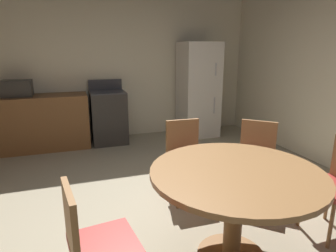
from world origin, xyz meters
name	(u,v)px	position (x,y,z in m)	size (l,w,h in m)	color
ground_plane	(161,225)	(0.00, 0.00, 0.00)	(14.00, 14.00, 0.00)	gray
wall_back	(111,65)	(0.00, 3.15, 1.35)	(5.63, 0.12, 2.70)	beige
kitchen_counter	(24,124)	(-1.50, 2.75, 0.45)	(2.03, 0.60, 0.90)	brown
oven_range	(109,117)	(-0.13, 2.76, 0.47)	(0.60, 0.60, 1.10)	#2D2B28
refrigerator	(198,90)	(1.57, 2.70, 0.88)	(0.68, 0.68, 1.76)	silver
microwave	(17,88)	(-1.53, 2.75, 1.03)	(0.44, 0.32, 0.26)	#2D2B28
dining_table	(235,189)	(0.40, -0.60, 0.61)	(1.29, 1.29, 0.76)	olive
chair_west	(93,241)	(-0.66, -0.75, 0.50)	(0.45, 0.45, 0.87)	olive
chair_northeast	(255,156)	(1.13, 0.18, 0.50)	(0.57, 0.57, 0.87)	olive
chair_north	(186,154)	(0.43, 0.47, 0.50)	(0.41, 0.41, 0.87)	olive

